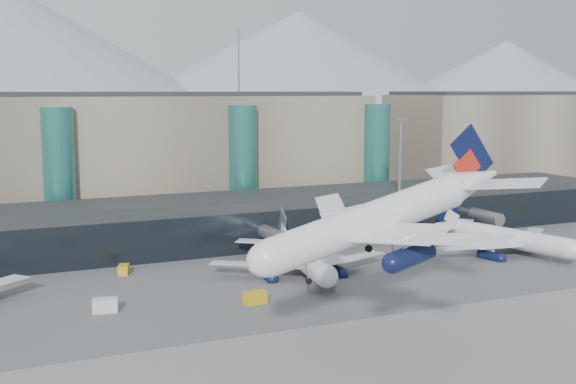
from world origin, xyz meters
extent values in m
plane|color=#515154|center=(0.00, 0.00, 0.00)|extent=(900.00, 900.00, 0.00)
cube|color=slate|center=(0.00, -15.00, 0.02)|extent=(400.00, 40.00, 0.04)
cube|color=black|center=(0.00, 58.00, 5.00)|extent=(170.00, 18.00, 10.00)
cube|color=black|center=(0.00, 49.10, 4.00)|extent=(170.00, 0.40, 8.00)
cylinder|color=slate|center=(0.00, 47.00, 4.20)|extent=(2.80, 14.00, 2.80)
cube|color=slate|center=(0.00, 47.00, 1.20)|extent=(1.20, 1.20, 2.40)
cylinder|color=slate|center=(50.00, 47.00, 4.20)|extent=(2.80, 14.00, 2.80)
cube|color=slate|center=(50.00, 47.00, 1.20)|extent=(1.20, 1.20, 2.40)
cube|color=gray|center=(-25.00, 90.00, 15.00)|extent=(130.00, 30.00, 30.00)
cube|color=black|center=(-25.00, 90.00, 30.50)|extent=(123.50, 28.00, 1.00)
cube|color=gray|center=(95.00, 90.00, 15.00)|extent=(70.00, 30.00, 30.00)
cube|color=black|center=(95.00, 90.00, 30.50)|extent=(66.50, 28.00, 1.00)
cylinder|color=#276E67|center=(-35.00, 74.00, 14.00)|extent=(6.40, 6.40, 28.00)
cylinder|color=#276E67|center=(5.00, 74.00, 14.00)|extent=(6.40, 6.40, 28.00)
cylinder|color=#276E67|center=(40.00, 74.00, 14.00)|extent=(6.40, 6.40, 28.00)
cylinder|color=slate|center=(10.00, 90.00, 38.00)|extent=(0.40, 0.40, 16.00)
cone|color=gray|center=(160.00, 380.00, 42.50)|extent=(340.00, 340.00, 85.00)
cone|color=gray|center=(340.00, 380.00, 35.00)|extent=(300.00, 300.00, 70.00)
cylinder|color=slate|center=(30.00, 48.00, 12.50)|extent=(0.70, 0.70, 25.00)
cube|color=slate|center=(30.00, 48.00, 25.30)|extent=(3.00, 1.20, 0.60)
cylinder|color=silver|center=(-7.64, -6.67, 18.00)|extent=(25.99, 6.23, 4.26)
ellipsoid|color=silver|center=(-20.47, -7.66, 18.00)|extent=(6.28, 4.71, 4.26)
cone|color=silver|center=(8.85, -5.40, 18.21)|extent=(7.66, 4.82, 4.26)
cube|color=silver|center=(-5.10, -15.69, 17.30)|extent=(14.47, 19.08, 0.21)
cylinder|color=#0C1335|center=(-6.74, -13.61, 15.12)|extent=(5.31, 2.73, 2.35)
cube|color=silver|center=(9.25, -10.53, 18.43)|extent=(8.23, 10.04, 0.17)
cube|color=silver|center=(-6.52, 2.63, 17.30)|extent=(12.31, 19.41, 0.21)
cylinder|color=#0C1335|center=(-7.81, 0.32, 15.12)|extent=(5.31, 2.73, 2.35)
cube|color=silver|center=(8.46, -0.27, 18.43)|extent=(7.19, 10.23, 0.17)
cube|color=#0C1335|center=(9.22, -5.37, 21.62)|extent=(6.37, 0.75, 7.51)
cube|color=#B02315|center=(8.12, -5.45, 20.35)|extent=(4.27, 0.63, 4.10)
cylinder|color=slate|center=(-16.62, -7.36, 15.23)|extent=(0.17, 0.17, 3.41)
cylinder|color=black|center=(-16.62, -7.36, 13.74)|extent=(0.78, 0.33, 0.76)
cylinder|color=black|center=(-6.35, -9.14, 13.74)|extent=(1.00, 0.45, 0.97)
cylinder|color=black|center=(-6.74, -4.03, 13.74)|extent=(1.00, 0.45, 0.97)
cylinder|color=silver|center=(-0.44, 31.00, 4.17)|extent=(7.07, 22.90, 3.74)
ellipsoid|color=silver|center=(-2.12, 19.83, 4.17)|extent=(4.48, 5.74, 3.74)
cone|color=silver|center=(1.72, 45.36, 4.36)|extent=(4.66, 6.94, 3.74)
cube|color=silver|center=(7.78, 31.39, 3.55)|extent=(17.03, 9.83, 0.19)
cylinder|color=#0C1335|center=(5.67, 30.41, 1.64)|extent=(2.71, 4.77, 2.06)
cube|color=silver|center=(6.19, 44.69, 4.55)|extent=(8.99, 5.84, 0.15)
cube|color=silver|center=(-8.18, 33.80, 3.55)|extent=(16.48, 13.49, 0.19)
cylinder|color=#0C1335|center=(-6.45, 32.23, 1.64)|extent=(2.71, 4.77, 2.06)
cube|color=silver|center=(-2.74, 46.03, 4.55)|extent=(8.66, 7.59, 0.15)
cube|color=slate|center=(1.77, 45.68, 7.35)|extent=(1.05, 5.56, 6.59)
cube|color=silver|center=(1.63, 44.72, 6.23)|extent=(0.82, 3.74, 3.60)
cylinder|color=slate|center=(-1.61, 23.18, 1.74)|extent=(0.15, 0.15, 3.00)
cylinder|color=black|center=(-1.61, 23.18, 0.43)|extent=(0.33, 0.69, 0.66)
cylinder|color=black|center=(1.93, 31.62, 0.43)|extent=(0.46, 0.89, 0.85)
cylinder|color=black|center=(-2.51, 32.29, 0.43)|extent=(0.46, 0.89, 0.85)
cylinder|color=silver|center=(42.24, 30.02, 4.32)|extent=(9.96, 23.58, 3.88)
ellipsoid|color=silver|center=(45.35, 18.74, 4.32)|extent=(5.18, 6.26, 3.88)
cone|color=silver|center=(38.24, 44.51, 4.51)|extent=(5.51, 7.47, 3.88)
cube|color=silver|center=(49.85, 33.85, 3.68)|extent=(16.40, 15.16, 0.19)
cylinder|color=#0C1335|center=(48.27, 32.03, 1.70)|extent=(3.30, 5.08, 2.13)
cube|color=silver|center=(42.75, 45.75, 4.71)|extent=(8.61, 8.40, 0.16)
cube|color=silver|center=(33.75, 29.40, 3.68)|extent=(17.42, 8.38, 0.19)
cylinder|color=#0C1335|center=(36.03, 28.65, 1.70)|extent=(3.30, 5.08, 2.13)
cube|color=silver|center=(33.74, 43.27, 4.71)|extent=(9.21, 5.15, 0.16)
cube|color=#0C1335|center=(38.16, 44.83, 7.61)|extent=(1.76, 5.64, 6.82)
cube|color=silver|center=(38.42, 43.87, 6.45)|extent=(1.29, 3.80, 3.73)
cylinder|color=slate|center=(44.42, 22.12, 1.80)|extent=(0.16, 0.16, 3.10)
cylinder|color=black|center=(44.42, 22.12, 0.44)|extent=(0.42, 0.73, 0.69)
cylinder|color=black|center=(44.22, 31.60, 0.44)|extent=(0.57, 0.94, 0.88)
cylinder|color=black|center=(39.73, 30.36, 0.44)|extent=(0.57, 0.94, 0.88)
cube|color=silver|center=(-35.06, 22.89, 0.98)|extent=(3.83, 2.67, 1.96)
cube|color=gold|center=(-28.42, 43.32, 0.81)|extent=(2.54, 3.21, 1.62)
cube|color=#4A4A4E|center=(-2.02, 20.24, 1.13)|extent=(4.42, 2.96, 2.25)
cube|color=silver|center=(45.04, 38.84, 0.88)|extent=(3.25, 3.44, 1.77)
cube|color=silver|center=(17.60, 30.62, 0.64)|extent=(1.77, 2.42, 1.27)
cube|color=gold|center=(-14.04, 18.00, 0.93)|extent=(3.57, 2.19, 1.86)
camera|label=1|loc=(-51.52, -78.61, 31.41)|focal=45.00mm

